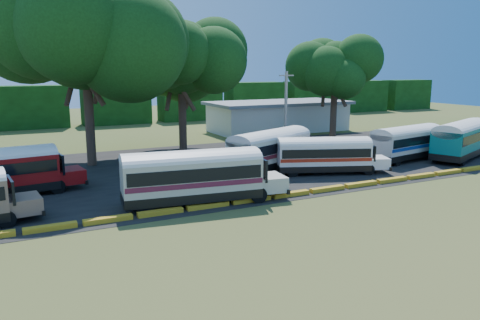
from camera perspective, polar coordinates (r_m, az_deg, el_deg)
name	(u,v)px	position (r m, az deg, el deg)	size (l,w,h in m)	color
ground	(279,203)	(29.95, 4.81, -5.24)	(160.00, 160.00, 0.00)	#324C19
asphalt_strip	(218,166)	(40.75, -2.76, -0.79)	(64.00, 24.00, 0.02)	black
curb	(271,197)	(30.74, 3.85, -4.51)	(53.70, 0.45, 0.30)	gold
terminal_building	(278,116)	(64.05, 4.69, 5.38)	(19.00, 9.00, 4.00)	beige
treeline_backdrop	(116,104)	(74.24, -14.87, 6.59)	(130.00, 4.00, 6.00)	black
bus_cream_west	(195,174)	(29.28, -5.47, -1.69)	(10.74, 3.92, 3.45)	black
bus_cream_east	(272,147)	(39.21, 3.88, 1.57)	(10.46, 6.53, 3.40)	black
bus_white_red	(325,153)	(38.30, 10.36, 0.84)	(9.31, 5.32, 3.00)	black
bus_white_blue	(408,141)	(45.99, 19.82, 2.22)	(10.04, 4.17, 3.21)	black
bus_teal	(463,137)	(48.63, 25.52, 2.52)	(11.11, 6.46, 3.58)	black
tree_west	(84,27)	(42.66, -18.52, 15.09)	(14.26, 14.26, 17.03)	#39281C
tree_center	(181,58)	(48.53, -7.19, 12.25)	(10.10, 10.10, 13.18)	#39281C
tree_east	(335,66)	(59.03, 11.53, 11.12)	(8.08, 8.08, 11.66)	#39281C
utility_pole	(286,112)	(46.25, 5.59, 5.82)	(1.60, 0.30, 8.13)	gray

